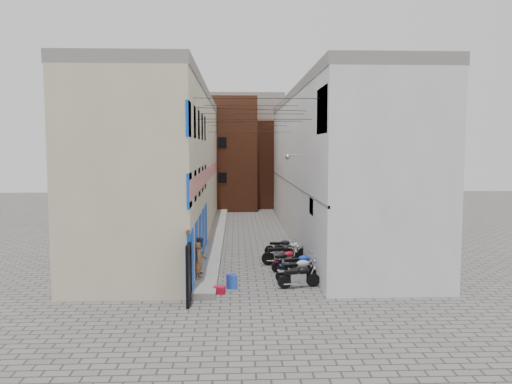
{
  "coord_description": "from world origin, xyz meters",
  "views": [
    {
      "loc": [
        -0.82,
        -17.85,
        5.56
      ],
      "look_at": [
        0.32,
        10.95,
        3.0
      ],
      "focal_mm": 35.0,
      "sensor_mm": 36.0,
      "label": 1
    }
  ],
  "objects": [
    {
      "name": "person_a",
      "position": [
        -2.35,
        2.16,
        1.0
      ],
      "size": [
        0.43,
        0.59,
        1.5
      ],
      "primitive_type": "imported",
      "rotation": [
        0.0,
        0.0,
        1.43
      ],
      "color": "#986137",
      "rests_on": "plinth"
    },
    {
      "name": "motorcycle_f",
      "position": [
        1.9,
        6.49,
        0.53
      ],
      "size": [
        1.88,
        0.8,
        1.05
      ],
      "primitive_type": null,
      "rotation": [
        0.0,
        0.0,
        -1.45
      ],
      "color": "#A8A8AD",
      "rests_on": "ground"
    },
    {
      "name": "building_left",
      "position": [
        -4.98,
        12.95,
        4.5
      ],
      "size": [
        5.1,
        27.0,
        9.0
      ],
      "color": "#C2AF93",
      "rests_on": "ground"
    },
    {
      "name": "red_crate",
      "position": [
        -1.49,
        0.82,
        0.14
      ],
      "size": [
        0.48,
        0.39,
        0.27
      ],
      "primitive_type": "cube",
      "rotation": [
        0.0,
        0.0,
        -0.16
      ],
      "color": "#B10C26",
      "rests_on": "ground"
    },
    {
      "name": "far_shopfront",
      "position": [
        0.0,
        25.2,
        1.2
      ],
      "size": [
        2.0,
        0.3,
        2.4
      ],
      "primitive_type": "cube",
      "color": "black",
      "rests_on": "ground"
    },
    {
      "name": "motorcycle_g",
      "position": [
        1.49,
        7.34,
        0.51
      ],
      "size": [
        1.77,
        0.62,
        1.01
      ],
      "primitive_type": null,
      "rotation": [
        0.0,
        0.0,
        -1.61
      ],
      "color": "black",
      "rests_on": "ground"
    },
    {
      "name": "person_b",
      "position": [
        -2.35,
        2.77,
        1.04
      ],
      "size": [
        0.7,
        0.85,
        1.58
      ],
      "primitive_type": "imported",
      "rotation": [
        0.0,
        0.0,
        1.42
      ],
      "color": "#363651",
      "rests_on": "plinth"
    },
    {
      "name": "building_right",
      "position": [
        5.0,
        13.0,
        4.51
      ],
      "size": [
        5.94,
        26.0,
        9.0
      ],
      "color": "silver",
      "rests_on": "ground"
    },
    {
      "name": "motorcycle_b",
      "position": [
        1.73,
        2.33,
        0.56
      ],
      "size": [
        2.04,
        1.09,
        1.13
      ],
      "primitive_type": null,
      "rotation": [
        0.0,
        0.0,
        -1.32
      ],
      "color": "#B4B5B9",
      "rests_on": "ground"
    },
    {
      "name": "motorcycle_a",
      "position": [
        1.66,
        1.51,
        0.5
      ],
      "size": [
        1.81,
        0.86,
        1.0
      ],
      "primitive_type": null,
      "rotation": [
        0.0,
        0.0,
        -1.38
      ],
      "color": "black",
      "rests_on": "ground"
    },
    {
      "name": "motorcycle_c",
      "position": [
        1.9,
        3.23,
        0.57
      ],
      "size": [
        2.05,
        0.99,
        1.14
      ],
      "primitive_type": null,
      "rotation": [
        0.0,
        0.0,
        -1.38
      ],
      "color": "#0B30B3",
      "rests_on": "ground"
    },
    {
      "name": "building_far_brick_left",
      "position": [
        -2.0,
        28.0,
        5.0
      ],
      "size": [
        6.0,
        6.0,
        10.0
      ],
      "primitive_type": "cube",
      "color": "brown",
      "rests_on": "ground"
    },
    {
      "name": "building_far_brick_right",
      "position": [
        3.0,
        30.0,
        4.0
      ],
      "size": [
        5.0,
        6.0,
        8.0
      ],
      "primitive_type": "cube",
      "color": "brown",
      "rests_on": "ground"
    },
    {
      "name": "plinth",
      "position": [
        -2.05,
        13.0,
        0.12
      ],
      "size": [
        0.9,
        26.0,
        0.25
      ],
      "primitive_type": "cube",
      "color": "gray",
      "rests_on": "ground"
    },
    {
      "name": "ground",
      "position": [
        0.0,
        0.0,
        0.0
      ],
      "size": [
        90.0,
        90.0,
        0.0
      ],
      "primitive_type": "plane",
      "color": "#5A5754",
      "rests_on": "ground"
    },
    {
      "name": "water_jug_far",
      "position": [
        -1.05,
        1.57,
        0.28
      ],
      "size": [
        0.48,
        0.48,
        0.57
      ],
      "primitive_type": "cylinder",
      "rotation": [
        0.0,
        0.0,
        -0.41
      ],
      "color": "#253BBD",
      "rests_on": "ground"
    },
    {
      "name": "motorcycle_d",
      "position": [
        1.43,
        4.47,
        0.51
      ],
      "size": [
        1.7,
        1.56,
        1.02
      ],
      "primitive_type": null,
      "rotation": [
        0.0,
        0.0,
        -0.87
      ],
      "color": "maroon",
      "rests_on": "ground"
    },
    {
      "name": "motorcycle_e",
      "position": [
        1.35,
        5.46,
        0.58
      ],
      "size": [
        2.03,
        0.78,
        1.15
      ],
      "primitive_type": null,
      "rotation": [
        0.0,
        0.0,
        -1.49
      ],
      "color": "black",
      "rests_on": "ground"
    },
    {
      "name": "water_jug_near",
      "position": [
        -0.97,
        1.5,
        0.27
      ],
      "size": [
        0.38,
        0.38,
        0.54
      ],
      "primitive_type": "cylinder",
      "rotation": [
        0.0,
        0.0,
        -0.11
      ],
      "color": "blue",
      "rests_on": "ground"
    },
    {
      "name": "building_far_concrete",
      "position": [
        0.0,
        34.0,
        5.5
      ],
      "size": [
        8.0,
        5.0,
        11.0
      ],
      "primitive_type": "cube",
      "color": "gray",
      "rests_on": "ground"
    },
    {
      "name": "overhead_wires",
      "position": [
        0.0,
        7.64,
        7.12
      ],
      "size": [
        5.8,
        13.02,
        1.32
      ],
      "color": "black",
      "rests_on": "ground"
    }
  ]
}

